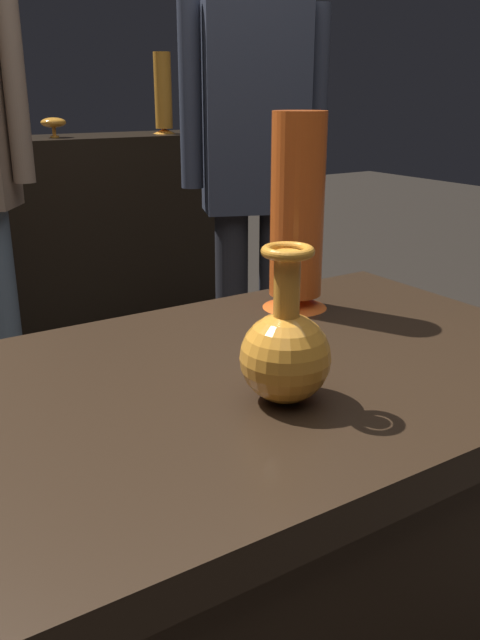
# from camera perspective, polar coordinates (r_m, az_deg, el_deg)

# --- Properties ---
(display_plinth) EXTENTS (1.20, 0.64, 0.80)m
(display_plinth) POSITION_cam_1_polar(r_m,az_deg,el_deg) (1.13, -3.18, -24.04)
(display_plinth) COLOR black
(display_plinth) RESTS_ON ground_plane
(vase_centerpiece) EXTENTS (0.12, 0.12, 0.20)m
(vase_centerpiece) POSITION_cam_1_polar(r_m,az_deg,el_deg) (0.83, 3.93, -2.65)
(vase_centerpiece) COLOR orange
(vase_centerpiece) RESTS_ON display_plinth
(vase_tall_behind) EXTENTS (0.12, 0.12, 0.35)m
(vase_tall_behind) POSITION_cam_1_polar(r_m,az_deg,el_deg) (1.18, 4.94, 8.82)
(vase_tall_behind) COLOR #E55B1E
(vase_tall_behind) RESTS_ON display_plinth
(shelf_vase_right) EXTENTS (0.11, 0.11, 0.08)m
(shelf_vase_right) POSITION_cam_1_polar(r_m,az_deg,el_deg) (3.03, -15.79, 16.03)
(shelf_vase_right) COLOR orange
(shelf_vase_right) RESTS_ON back_display_shelf
(shelf_vase_far_right) EXTENTS (0.11, 0.11, 0.35)m
(shelf_vase_far_right) POSITION_cam_1_polar(r_m,az_deg,el_deg) (3.22, -6.64, 18.69)
(shelf_vase_far_right) COLOR orange
(shelf_vase_far_right) RESTS_ON back_display_shelf
(visitor_near_right) EXTENTS (0.44, 0.29, 1.63)m
(visitor_near_right) POSITION_cam_1_polar(r_m,az_deg,el_deg) (2.17, 1.24, 13.45)
(visitor_near_right) COLOR #232328
(visitor_near_right) RESTS_ON ground_plane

